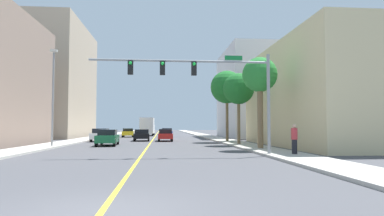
% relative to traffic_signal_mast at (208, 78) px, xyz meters
% --- Properties ---
extents(ground, '(192.00, 192.00, 0.00)m').
position_rel_traffic_signal_mast_xyz_m(ground, '(-4.02, 29.27, -4.74)').
color(ground, '#47474C').
extents(sidewalk_left, '(2.78, 168.00, 0.15)m').
position_rel_traffic_signal_mast_xyz_m(sidewalk_left, '(-12.84, 29.27, -4.67)').
color(sidewalk_left, beige).
rests_on(sidewalk_left, ground).
extents(sidewalk_right, '(2.78, 168.00, 0.15)m').
position_rel_traffic_signal_mast_xyz_m(sidewalk_right, '(4.80, 29.27, -4.67)').
color(sidewalk_right, '#B2ADA3').
rests_on(sidewalk_right, ground).
extents(lane_marking_center, '(0.16, 144.00, 0.01)m').
position_rel_traffic_signal_mast_xyz_m(lane_marking_center, '(-4.02, 29.27, -4.74)').
color(lane_marking_center, yellow).
rests_on(lane_marking_center, ground).
extents(building_left_far, '(14.71, 18.96, 17.92)m').
position_rel_traffic_signal_mast_xyz_m(building_left_far, '(-22.69, 35.16, 4.22)').
color(building_left_far, tan).
rests_on(building_left_far, ground).
extents(building_right_near, '(13.42, 19.78, 9.28)m').
position_rel_traffic_signal_mast_xyz_m(building_right_near, '(14.00, 9.45, -0.10)').
color(building_right_near, beige).
rests_on(building_right_near, ground).
extents(building_right_far, '(12.97, 15.99, 14.06)m').
position_rel_traffic_signal_mast_xyz_m(building_right_far, '(13.77, 33.14, 2.29)').
color(building_right_far, silver).
rests_on(building_right_far, ground).
extents(traffic_signal_mast, '(11.03, 0.36, 6.14)m').
position_rel_traffic_signal_mast_xyz_m(traffic_signal_mast, '(0.00, 0.00, 0.00)').
color(traffic_signal_mast, gray).
rests_on(traffic_signal_mast, sidewalk_right).
extents(street_lamp, '(0.56, 0.28, 8.15)m').
position_rel_traffic_signal_mast_xyz_m(street_lamp, '(-11.95, 8.81, -0.09)').
color(street_lamp, gray).
rests_on(street_lamp, sidewalk_left).
extents(palm_near, '(2.68, 2.68, 6.97)m').
position_rel_traffic_signal_mast_xyz_m(palm_near, '(4.69, 4.80, 0.88)').
color(palm_near, brown).
rests_on(palm_near, sidewalk_right).
extents(palm_mid, '(2.95, 2.95, 6.68)m').
position_rel_traffic_signal_mast_xyz_m(palm_mid, '(4.42, 10.85, 0.57)').
color(palm_mid, brown).
rests_on(palm_mid, sidewalk_right).
extents(palm_far, '(3.70, 3.70, 7.92)m').
position_rel_traffic_signal_mast_xyz_m(palm_far, '(4.49, 16.89, 1.43)').
color(palm_far, brown).
rests_on(palm_far, sidewalk_right).
extents(car_black, '(2.02, 4.21, 1.41)m').
position_rel_traffic_signal_mast_xyz_m(car_black, '(-5.26, 21.08, -4.02)').
color(car_black, black).
rests_on(car_black, ground).
extents(car_green, '(1.93, 4.63, 1.49)m').
position_rel_traffic_signal_mast_xyz_m(car_green, '(-7.82, 11.64, -3.96)').
color(car_green, '#196638').
rests_on(car_green, ground).
extents(car_yellow, '(2.00, 4.39, 1.41)m').
position_rel_traffic_signal_mast_xyz_m(car_yellow, '(-8.35, 35.39, -4.01)').
color(car_yellow, gold).
rests_on(car_yellow, ground).
extents(car_red, '(1.74, 4.40, 1.46)m').
position_rel_traffic_signal_mast_xyz_m(car_red, '(-2.39, 20.40, -3.99)').
color(car_red, red).
rests_on(car_red, ground).
extents(car_blue, '(1.94, 4.38, 1.45)m').
position_rel_traffic_signal_mast_xyz_m(car_blue, '(-2.00, 35.87, -4.00)').
color(car_blue, '#1E389E').
rests_on(car_blue, ground).
extents(car_white, '(1.86, 3.98, 1.52)m').
position_rel_traffic_signal_mast_xyz_m(car_white, '(-10.00, 20.08, -3.96)').
color(car_white, white).
rests_on(car_white, ground).
extents(delivery_truck, '(2.52, 8.28, 3.32)m').
position_rel_traffic_signal_mast_xyz_m(delivery_truck, '(-5.53, 42.76, -2.99)').
color(delivery_truck, silver).
rests_on(delivery_truck, ground).
extents(pedestrian, '(0.38, 0.38, 1.79)m').
position_rel_traffic_signal_mast_xyz_m(pedestrian, '(5.20, -0.51, -3.69)').
color(pedestrian, black).
rests_on(pedestrian, sidewalk_right).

